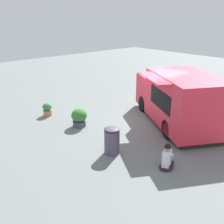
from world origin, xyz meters
TOP-DOWN VIEW (x-y plane):
  - ground_plane at (0.00, 0.00)m, footprint 40.00×40.00m
  - food_truck at (1.01, 0.89)m, footprint 5.72×4.67m
  - person_customer at (3.04, -2.43)m, footprint 0.60×0.78m
  - planter_flowering_near at (-1.62, -2.55)m, footprint 0.68×0.68m
  - planter_flowering_far at (-3.73, -2.95)m, footprint 0.43×0.43m
  - trash_bin at (1.14, -3.09)m, footprint 0.55×0.55m

SIDE VIEW (x-z plane):
  - ground_plane at x=0.00m, z-range 0.00..0.00m
  - planter_flowering_far at x=-3.73m, z-range 0.01..0.63m
  - person_customer at x=3.04m, z-range -0.10..0.78m
  - planter_flowering_near at x=-1.62m, z-range 0.01..0.81m
  - trash_bin at x=1.14m, z-range 0.01..1.00m
  - food_truck at x=1.01m, z-range -0.06..2.29m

